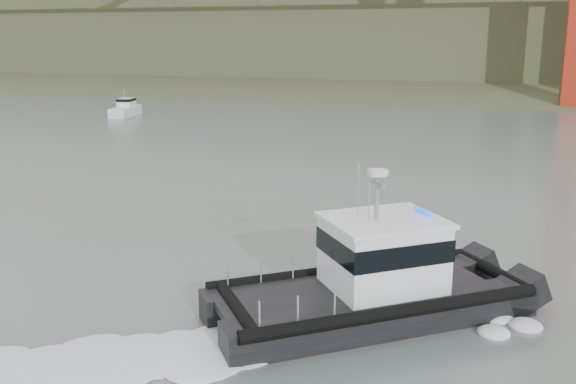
{
  "coord_description": "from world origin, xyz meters",
  "views": [
    {
      "loc": [
        8.89,
        -22.45,
        9.82
      ],
      "look_at": [
        -0.75,
        6.55,
        2.4
      ],
      "focal_mm": 40.0,
      "sensor_mm": 36.0,
      "label": 1
    }
  ],
  "objects": [
    {
      "name": "patrol_boat",
      "position": [
        5.0,
        -1.1,
        1.39
      ],
      "size": [
        11.57,
        10.41,
        5.57
      ],
      "rotation": [
        0.0,
        0.0,
        -0.9
      ],
      "color": "black",
      "rests_on": "ground"
    },
    {
      "name": "ground",
      "position": [
        0.0,
        0.0,
        0.0
      ],
      "size": [
        400.0,
        400.0,
        0.0
      ],
      "primitive_type": "plane",
      "color": "#4B5A57",
      "rests_on": "ground"
    },
    {
      "name": "motorboat",
      "position": [
        -36.53,
        48.6,
        0.86
      ],
      "size": [
        3.26,
        6.58,
        3.46
      ],
      "rotation": [
        0.0,
        0.0,
        0.19
      ],
      "color": "silver",
      "rests_on": "ground"
    },
    {
      "name": "headlands",
      "position": [
        0.0,
        125.5,
        7.05
      ],
      "size": [
        500.0,
        105.36,
        27.12
      ],
      "color": "#323F24",
      "rests_on": "ground"
    }
  ]
}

